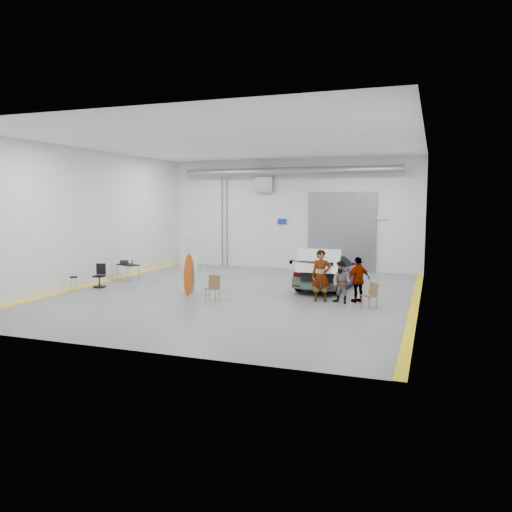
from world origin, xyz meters
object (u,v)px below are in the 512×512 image
(shop_stool, at_px, (74,284))
(surfboard_display, at_px, (190,268))
(person_b, at_px, (342,282))
(folding_chair_far, at_px, (369,300))
(sedan_car, at_px, (329,270))
(person_a, at_px, (321,276))
(folding_chair_near, at_px, (213,293))
(office_chair, at_px, (100,277))
(person_c, at_px, (358,280))
(work_table, at_px, (127,264))

(shop_stool, bearing_deg, surfboard_display, 9.46)
(person_b, bearing_deg, folding_chair_far, -1.32)
(sedan_car, relative_size, person_a, 2.61)
(person_b, distance_m, folding_chair_near, 4.80)
(person_b, height_order, shop_stool, person_b)
(sedan_car, relative_size, person_b, 3.23)
(office_chair, bearing_deg, folding_chair_near, -23.50)
(sedan_car, bearing_deg, folding_chair_near, 57.67)
(sedan_car, height_order, person_c, person_c)
(person_b, xyz_separation_m, office_chair, (-10.47, -0.11, -0.34))
(sedan_car, distance_m, person_b, 3.45)
(sedan_car, distance_m, office_chair, 9.97)
(work_table, bearing_deg, shop_stool, -94.92)
(folding_chair_near, bearing_deg, person_c, 14.45)
(sedan_car, xyz_separation_m, person_a, (0.31, -3.15, 0.24))
(folding_chair_far, distance_m, office_chair, 11.55)
(person_b, relative_size, folding_chair_far, 1.75)
(person_b, relative_size, office_chair, 1.56)
(sedan_car, xyz_separation_m, office_chair, (-9.37, -3.39, -0.29))
(sedan_car, height_order, surfboard_display, surfboard_display)
(surfboard_display, bearing_deg, office_chair, -175.82)
(person_a, bearing_deg, shop_stool, 178.84)
(office_chair, bearing_deg, sedan_car, 6.79)
(folding_chair_far, height_order, shop_stool, folding_chair_far)
(surfboard_display, distance_m, work_table, 5.31)
(person_b, bearing_deg, office_chair, -154.83)
(folding_chair_far, relative_size, office_chair, 0.89)
(folding_chair_far, xyz_separation_m, work_table, (-11.60, 2.52, 0.47))
(person_b, height_order, person_c, person_c)
(person_b, relative_size, work_table, 1.18)
(person_c, distance_m, work_table, 11.19)
(person_c, height_order, folding_chair_near, person_c)
(shop_stool, bearing_deg, folding_chair_near, 1.82)
(office_chair, bearing_deg, person_a, -11.70)
(sedan_car, bearing_deg, folding_chair_far, 125.76)
(person_c, height_order, shop_stool, person_c)
(folding_chair_far, bearing_deg, work_table, -150.23)
(folding_chair_near, relative_size, office_chair, 0.95)
(person_c, xyz_separation_m, folding_chair_far, (0.52, -0.95, -0.57))
(sedan_car, distance_m, shop_stool, 10.79)
(person_b, xyz_separation_m, folding_chair_far, (1.06, -0.52, -0.51))
(folding_chair_near, xyz_separation_m, shop_stool, (-6.19, -0.20, 0.02))
(shop_stool, bearing_deg, work_table, 85.08)
(sedan_car, distance_m, surfboard_display, 6.15)
(person_c, relative_size, folding_chair_far, 1.89)
(surfboard_display, relative_size, shop_stool, 4.27)
(work_table, bearing_deg, person_b, -10.77)
(work_table, bearing_deg, person_a, -10.96)
(person_c, relative_size, office_chair, 1.68)
(person_a, xyz_separation_m, person_c, (1.33, 0.32, -0.13))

